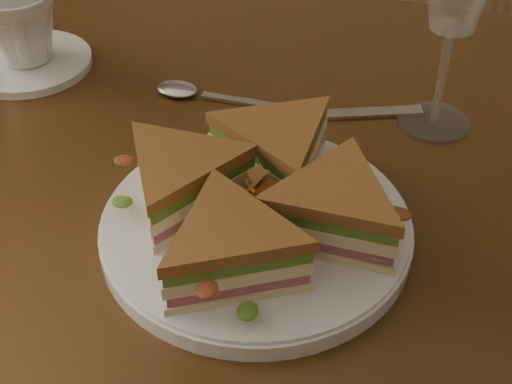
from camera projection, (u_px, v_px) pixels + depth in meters
table at (267, 227)px, 0.78m from camera, size 1.20×0.80×0.75m
plate at (256, 228)px, 0.63m from camera, size 0.27×0.27×0.02m
sandwich_wedges at (256, 196)px, 0.60m from camera, size 0.28×0.28×0.06m
crisps_mound at (256, 200)px, 0.61m from camera, size 0.09×0.09×0.05m
spoon at (196, 93)px, 0.80m from camera, size 0.18×0.03×0.01m
knife at (318, 116)px, 0.77m from camera, size 0.20×0.10×0.00m
saucer at (29, 63)px, 0.85m from camera, size 0.15×0.15×0.01m
coffee_cup at (20, 27)px, 0.82m from camera, size 0.11×0.11×0.08m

